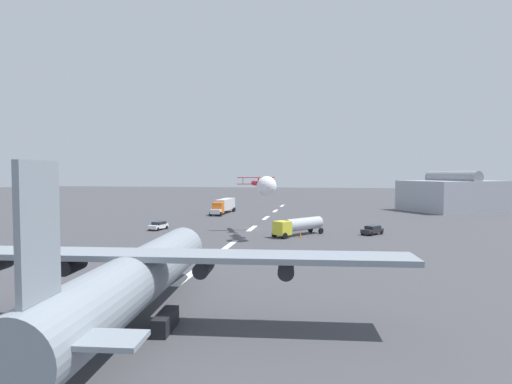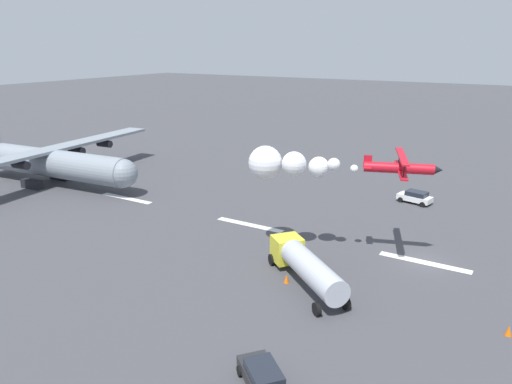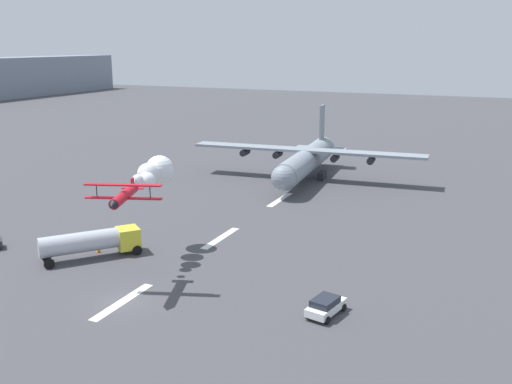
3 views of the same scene
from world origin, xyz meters
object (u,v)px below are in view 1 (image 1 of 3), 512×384
(airport_staff_sedan, at_px, (372,230))
(followme_car_yellow, at_px, (158,225))
(traffic_cone_near, at_px, (300,223))
(fuel_tanker_truck, at_px, (298,225))
(cargo_transport_plane, at_px, (141,273))
(traffic_cone_far, at_px, (300,235))
(stunt_biplane_red, at_px, (265,185))
(semi_truck_orange, at_px, (224,205))

(airport_staff_sedan, bearing_deg, followme_car_yellow, -89.33)
(airport_staff_sedan, distance_m, traffic_cone_near, 17.37)
(fuel_tanker_truck, xyz_separation_m, followme_car_yellow, (-2.71, -26.03, -0.94))
(cargo_transport_plane, relative_size, airport_staff_sedan, 8.71)
(fuel_tanker_truck, height_order, traffic_cone_near, fuel_tanker_truck)
(traffic_cone_far, bearing_deg, followme_car_yellow, -99.00)
(followme_car_yellow, bearing_deg, stunt_biplane_red, 72.82)
(cargo_transport_plane, xyz_separation_m, traffic_cone_near, (-56.48, 8.04, -2.95))
(stunt_biplane_red, distance_m, followme_car_yellow, 23.14)
(fuel_tanker_truck, distance_m, traffic_cone_near, 14.80)
(fuel_tanker_truck, height_order, airport_staff_sedan, fuel_tanker_truck)
(traffic_cone_near, xyz_separation_m, traffic_cone_far, (16.22, 0.96, 0.00))
(semi_truck_orange, relative_size, airport_staff_sedan, 3.32)
(followme_car_yellow, height_order, airport_staff_sedan, same)
(cargo_transport_plane, relative_size, traffic_cone_near, 50.80)
(traffic_cone_near, bearing_deg, semi_truck_orange, -133.61)
(cargo_transport_plane, height_order, stunt_biplane_red, cargo_transport_plane)
(cargo_transport_plane, distance_m, fuel_tanker_truck, 42.66)
(stunt_biplane_red, bearing_deg, cargo_transport_plane, -5.07)
(cargo_transport_plane, distance_m, semi_truck_orange, 77.68)
(fuel_tanker_truck, distance_m, followme_car_yellow, 26.19)
(traffic_cone_near, bearing_deg, cargo_transport_plane, -8.10)
(semi_truck_orange, relative_size, followme_car_yellow, 3.38)
(followme_car_yellow, relative_size, airport_staff_sedan, 0.98)
(fuel_tanker_truck, bearing_deg, traffic_cone_near, -177.93)
(cargo_transport_plane, relative_size, traffic_cone_far, 50.80)
(stunt_biplane_red, distance_m, traffic_cone_far, 10.18)
(traffic_cone_near, bearing_deg, airport_staff_sedan, 48.21)
(cargo_transport_plane, xyz_separation_m, stunt_biplane_red, (-38.02, 3.37, 5.23))
(semi_truck_orange, relative_size, traffic_cone_near, 19.34)
(semi_truck_orange, relative_size, fuel_tanker_truck, 1.56)
(stunt_biplane_red, xyz_separation_m, traffic_cone_near, (-18.46, 4.67, -8.17))
(cargo_transport_plane, distance_m, followme_car_yellow, 47.83)
(stunt_biplane_red, height_order, traffic_cone_near, stunt_biplane_red)
(airport_staff_sedan, relative_size, traffic_cone_near, 5.83)
(semi_truck_orange, relative_size, traffic_cone_far, 19.34)
(followme_car_yellow, xyz_separation_m, traffic_cone_far, (4.19, 26.47, -0.44))
(followme_car_yellow, distance_m, airport_staff_sedan, 38.45)
(semi_truck_orange, bearing_deg, followme_car_yellow, -7.84)
(cargo_transport_plane, relative_size, fuel_tanker_truck, 4.09)
(stunt_biplane_red, xyz_separation_m, traffic_cone_far, (-2.25, 5.63, -8.17))
(stunt_biplane_red, bearing_deg, traffic_cone_far, 111.77)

